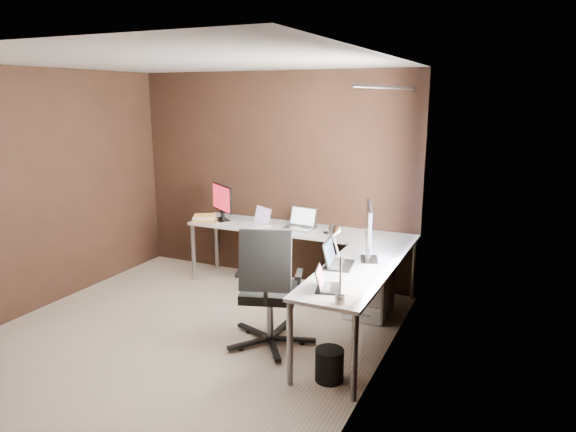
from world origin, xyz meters
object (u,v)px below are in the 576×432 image
object	(u,v)px
monitor_left	(222,200)
laptop_black_small	(325,284)
office_chair	(269,311)
laptop_silver	(301,223)
drawer_pedestal	(370,287)
wastebasket	(329,365)
desk_lamp	(335,254)
laptop_white	(259,221)
book_stack	(205,219)
monitor_right	(368,230)
laptop_black_big	(335,260)

from	to	relation	value
monitor_left	laptop_black_small	size ratio (longest dim) A/B	1.49
monitor_left	office_chair	bearing A→B (deg)	-11.97
laptop_silver	drawer_pedestal	bearing A→B (deg)	-15.05
laptop_silver	wastebasket	xyz separation A→B (m)	(1.02, -1.76, -0.65)
desk_lamp	monitor_left	bearing A→B (deg)	161.50
laptop_white	desk_lamp	size ratio (longest dim) A/B	0.66
laptop_silver	wastebasket	size ratio (longest dim) A/B	1.41
laptop_silver	book_stack	world-z (taller)	laptop_silver
drawer_pedestal	office_chair	bearing A→B (deg)	-121.30
drawer_pedestal	desk_lamp	xyz separation A→B (m)	(0.12, -1.44, 0.78)
laptop_silver	office_chair	size ratio (longest dim) A/B	0.33
office_chair	wastebasket	world-z (taller)	office_chair
laptop_silver	wastebasket	world-z (taller)	laptop_silver
drawer_pedestal	book_stack	distance (m)	2.16
office_chair	drawer_pedestal	bearing A→B (deg)	40.82
monitor_right	laptop_black_small	xyz separation A→B (m)	(-0.10, -0.84, -0.25)
laptop_black_small	laptop_silver	bearing A→B (deg)	15.01
desk_lamp	wastebasket	bearing A→B (deg)	150.37
laptop_white	wastebasket	xyz separation A→B (m)	(1.52, -1.69, -0.64)
laptop_black_big	monitor_left	bearing A→B (deg)	51.77
monitor_left	monitor_right	world-z (taller)	monitor_right
wastebasket	drawer_pedestal	bearing A→B (deg)	92.92
drawer_pedestal	laptop_white	xyz separation A→B (m)	(-1.45, 0.32, 0.48)
laptop_white	laptop_silver	world-z (taller)	laptop_silver
laptop_black_small	drawer_pedestal	bearing A→B (deg)	-14.69
drawer_pedestal	wastebasket	bearing A→B (deg)	-87.08
laptop_white	laptop_black_small	world-z (taller)	laptop_white
laptop_white	laptop_black_big	distance (m)	1.67
laptop_black_big	desk_lamp	xyz separation A→B (m)	(0.25, -0.72, 0.30)
laptop_silver	laptop_black_big	xyz separation A→B (m)	(0.82, -1.11, -0.00)
laptop_black_small	monitor_left	bearing A→B (deg)	36.16
office_chair	laptop_white	bearing A→B (deg)	103.15
monitor_right	desk_lamp	xyz separation A→B (m)	(0.03, -1.00, 0.06)
monitor_left	book_stack	world-z (taller)	monitor_left
drawer_pedestal	monitor_right	xyz separation A→B (m)	(0.09, -0.44, 0.72)
drawer_pedestal	laptop_black_big	size ratio (longest dim) A/B	1.61
monitor_right	laptop_white	bearing A→B (deg)	45.71
monitor_right	book_stack	distance (m)	2.28
laptop_black_big	laptop_black_small	size ratio (longest dim) A/B	1.27
monitor_left	desk_lamp	bearing A→B (deg)	-6.41
laptop_white	drawer_pedestal	bearing A→B (deg)	16.73
drawer_pedestal	monitor_left	xyz separation A→B (m)	(-1.96, 0.34, 0.68)
monitor_left	monitor_right	size ratio (longest dim) A/B	0.72
drawer_pedestal	laptop_white	distance (m)	1.56
monitor_right	laptop_black_small	world-z (taller)	monitor_right
drawer_pedestal	desk_lamp	distance (m)	1.64
drawer_pedestal	monitor_right	distance (m)	0.85
monitor_right	desk_lamp	distance (m)	1.00
laptop_black_big	book_stack	world-z (taller)	laptop_black_big
drawer_pedestal	book_stack	xyz separation A→B (m)	(-2.10, 0.15, 0.47)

